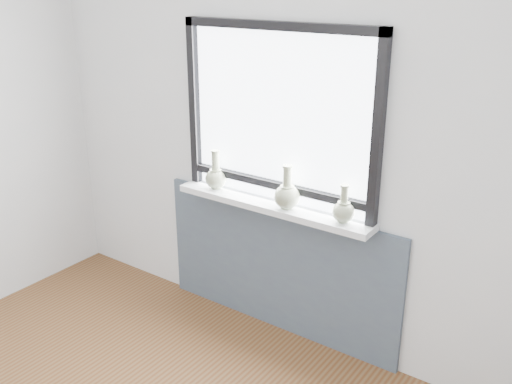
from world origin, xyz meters
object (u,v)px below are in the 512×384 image
Objects in this scene: vase_a at (216,176)px; vase_b at (287,195)px; windowsill at (271,206)px; vase_c at (343,210)px.

vase_b reaches higher than vase_a.
vase_a is 0.96× the size of vase_b.
windowsill is at bearing -1.09° from vase_a.
vase_b is 0.36m from vase_c.
vase_a is 0.91m from vase_c.
windowsill is 6.04× the size of vase_c.
vase_b is (0.55, -0.02, 0.01)m from vase_a.
vase_c is (0.91, -0.01, -0.01)m from vase_a.
vase_b is (0.12, -0.01, 0.11)m from windowsill.
windowsill is at bearing 179.58° from vase_c.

